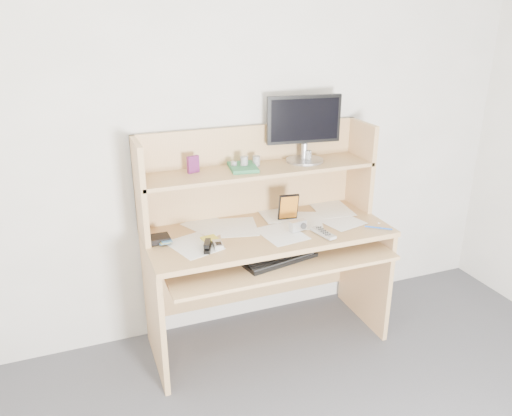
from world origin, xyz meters
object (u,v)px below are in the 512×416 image
object	(u,v)px
keyboard	(280,258)
tv_remote	(323,233)
desk	(263,233)
game_case	(288,207)
monitor	(304,126)

from	to	relation	value
keyboard	tv_remote	size ratio (longest dim) A/B	2.55
desk	keyboard	distance (m)	0.28
game_case	keyboard	bearing A→B (deg)	-113.75
game_case	monitor	bearing A→B (deg)	47.62
game_case	monitor	distance (m)	0.49
game_case	monitor	world-z (taller)	monitor
tv_remote	game_case	bearing A→B (deg)	99.01
keyboard	game_case	xyz separation A→B (m)	(0.18, 0.28, 0.18)
keyboard	game_case	world-z (taller)	game_case
desk	keyboard	size ratio (longest dim) A/B	3.15
desk	keyboard	xyz separation A→B (m)	(-0.01, -0.28, -0.03)
desk	tv_remote	bearing A→B (deg)	-44.79
game_case	desk	bearing A→B (deg)	-171.18
tv_remote	monitor	xyz separation A→B (m)	(0.05, 0.38, 0.53)
tv_remote	monitor	size ratio (longest dim) A/B	0.38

